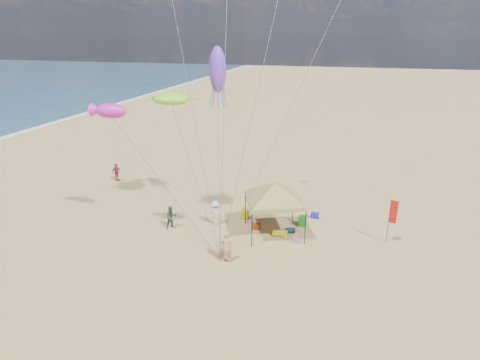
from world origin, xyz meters
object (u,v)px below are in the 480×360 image
Objects in this scene: feather_flag at (392,214)px; cooler_red at (256,226)px; chair_green at (303,221)px; person_near_b at (171,217)px; person_far_a at (116,172)px; beach_cart at (280,233)px; person_near_a at (226,247)px; chair_yellow at (245,214)px; canopy_tent at (275,184)px; cooler_blue at (315,215)px; person_near_c at (216,213)px.

cooler_red is at bearing -178.18° from feather_flag.
chair_green is 0.45× the size of person_near_b.
feather_flag is 1.85× the size of person_far_a.
person_near_a reaches higher than beach_cart.
chair_yellow is (-4.04, -0.00, 0.00)m from chair_green.
canopy_tent is 6.81× the size of beach_cart.
person_near_a is (-4.27, -7.22, 0.76)m from cooler_blue.
canopy_tent reaches higher than chair_green.
chair_yellow is at bearing 131.32° from cooler_red.
canopy_tent is 3.81m from chair_green.
beach_cart is 4.55m from person_near_c.
chair_green and chair_yellow have the same top height.
chair_yellow is 0.41× the size of person_near_c.
person_near_c is 1.08× the size of person_far_a.
chair_yellow is 5.07m from person_near_b.
person_near_c is at bearing -80.80° from person_near_a.
feather_flag reaches higher than chair_yellow.
chair_green is at bearing 56.84° from beach_cart.
canopy_tent is at bearing 152.78° from beach_cart.
feather_flag is at bearing -6.14° from chair_yellow.
chair_yellow is (-1.13, 1.28, 0.16)m from cooler_red.
person_far_a is at bearing 170.07° from cooler_blue.
chair_yellow is 0.37× the size of person_near_a.
chair_green reaches higher than cooler_red.
cooler_blue is 4.94m from chair_yellow.
person_near_a is (-0.69, -4.47, 0.76)m from cooler_red.
person_near_c is (2.64, 1.30, 0.07)m from person_near_b.
person_far_a is at bearing 157.31° from cooler_red.
beach_cart is 0.53× the size of person_near_c.
person_near_c reaches higher than chair_yellow.
beach_cart is at bearing 164.37° from person_near_c.
cooler_blue is 17.77m from person_far_a.
person_near_a is 4.84m from person_near_c.
person_near_a is at bearing -106.45° from person_far_a.
person_near_a reaches higher than person_near_c.
chair_yellow is at bearing -88.10° from person_far_a.
cooler_red is 0.28× the size of person_near_a.
person_near_a is (-9.04, -4.73, -1.01)m from feather_flag.
beach_cart is 0.57× the size of person_far_a.
person_near_c reaches higher than cooler_red.
cooler_blue reaches higher than beach_cart.
person_far_a reaches higher than cooler_blue.
canopy_tent is 16.53m from person_far_a.
person_near_b is at bearing -173.12° from feather_flag.
person_near_b reaches higher than beach_cart.
cooler_red is 1.72m from chair_yellow.
person_near_a is at bearing -152.36° from feather_flag.
person_near_b is at bearing -155.24° from cooler_blue.
cooler_red is at bearing 172.07° from person_near_c.
beach_cart is (-1.20, -1.83, -0.15)m from chair_green.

